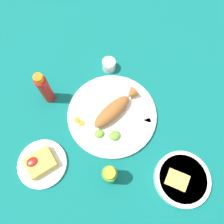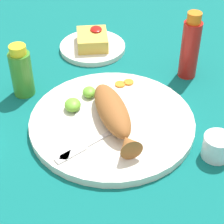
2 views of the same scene
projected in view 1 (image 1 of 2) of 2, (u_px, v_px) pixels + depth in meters
The scene contains 15 objects.
ground_plane at pixel (112, 115), 0.91m from camera, with size 4.00×4.00×0.00m, color #0C605B.
main_plate at pixel (112, 115), 0.90m from camera, with size 0.36×0.36×0.02m, color silver.
fried_fish at pixel (115, 109), 0.87m from camera, with size 0.23×0.10×0.05m.
fork_near at pixel (135, 115), 0.89m from camera, with size 0.11×0.16×0.00m.
fork_far at pixel (132, 126), 0.87m from camera, with size 0.18×0.05×0.00m.
carrot_slice_near at pixel (77, 120), 0.88m from camera, with size 0.02×0.02×0.00m, color orange.
carrot_slice_mid at pixel (81, 123), 0.87m from camera, with size 0.03×0.03×0.00m, color orange.
lime_wedge_main at pixel (99, 134), 0.85m from camera, with size 0.04×0.03×0.02m, color #6BB233.
lime_wedge_side at pixel (114, 135), 0.84m from camera, with size 0.04×0.04×0.02m, color #6BB233.
hot_sauce_bottle_red at pixel (45, 89), 0.86m from camera, with size 0.05×0.05×0.18m.
hot_sauce_bottle_green at pixel (110, 175), 0.76m from camera, with size 0.05×0.05×0.13m.
salt_cup at pixel (109, 65), 0.97m from camera, with size 0.06×0.06×0.05m.
side_plate_fries at pixel (42, 164), 0.83m from camera, with size 0.18×0.18×0.01m, color silver.
fries_pile at pixel (40, 163), 0.80m from camera, with size 0.10×0.08×0.04m.
guacamole_bowl at pixel (182, 179), 0.79m from camera, with size 0.20×0.20×0.05m.
Camera 1 is at (0.18, 0.27, 0.85)m, focal length 35.00 mm.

